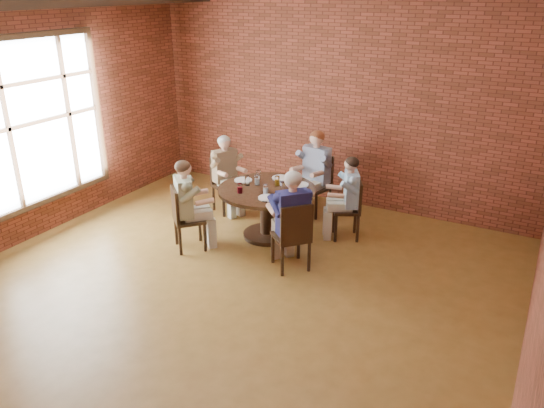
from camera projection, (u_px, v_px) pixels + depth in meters
The scene contains 27 objects.
floor at pixel (218, 296), 6.26m from camera, with size 7.00×7.00×0.00m, color olive.
wall_back at pixel (337, 100), 8.44m from camera, with size 7.00×7.00×0.00m, color brown.
wall_left at pixel (10, 123), 7.05m from camera, with size 7.00×7.00×0.00m, color brown.
window at pixel (39, 121), 7.36m from camera, with size 0.10×2.16×2.36m.
dining_table at pixel (267, 203), 7.55m from camera, with size 1.39×1.39×0.75m.
chair_a at pixel (351, 207), 7.54m from camera, with size 0.50×0.50×0.87m.
diner_a at pixel (347, 198), 7.49m from camera, with size 0.46×0.56×1.22m, color teal, non-canonical shape.
chair_b at pixel (317, 181), 8.41m from camera, with size 0.51×0.51×0.94m.
diner_b at pixel (314, 173), 8.29m from camera, with size 0.53×0.66×1.34m, color gray, non-canonical shape.
chair_c at pixel (224, 182), 8.48m from camera, with size 0.51×0.51×0.89m.
diner_c at pixel (226, 175), 8.37m from camera, with size 0.47×0.58×1.24m, color brown, non-canonical shape.
chair_d at pixel (183, 216), 7.21m from camera, with size 0.56×0.56×0.91m.
diner_d at pixel (188, 205), 7.17m from camera, with size 0.49×0.61×1.28m, color #B7AB90, non-canonical shape.
chair_e at pixel (293, 234), 6.65m from camera, with size 0.60×0.60×0.93m.
diner_e at pixel (291, 220), 6.66m from camera, with size 0.52×0.64×1.32m, color #1B1C4C, non-canonical shape.
plate_a at pixel (300, 185), 7.58m from camera, with size 0.26×0.26×0.01m, color white.
plate_b at pixel (281, 178), 7.84m from camera, with size 0.26×0.26×0.01m, color white.
plate_c at pixel (243, 180), 7.75m from camera, with size 0.26×0.26×0.01m, color white.
plate_d at pixel (268, 198), 7.11m from camera, with size 0.26×0.26×0.01m, color white.
glass_a at pixel (283, 187), 7.31m from camera, with size 0.07×0.07×0.14m, color white.
glass_b at pixel (277, 181), 7.54m from camera, with size 0.07×0.07×0.14m, color white.
glass_c at pixel (259, 175), 7.78m from camera, with size 0.07×0.07×0.14m, color white.
glass_d at pixel (257, 180), 7.58m from camera, with size 0.07×0.07×0.14m, color white.
glass_e at pixel (247, 181), 7.55m from camera, with size 0.07×0.07×0.14m, color white.
glass_f at pixel (240, 188), 7.27m from camera, with size 0.07×0.07×0.14m, color white.
glass_g at pixel (266, 189), 7.23m from camera, with size 0.07×0.07×0.14m, color white.
smartphone at pixel (266, 200), 7.04m from camera, with size 0.06×0.13×0.01m, color black.
Camera 1 is at (3.14, -4.39, 3.41)m, focal length 35.00 mm.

